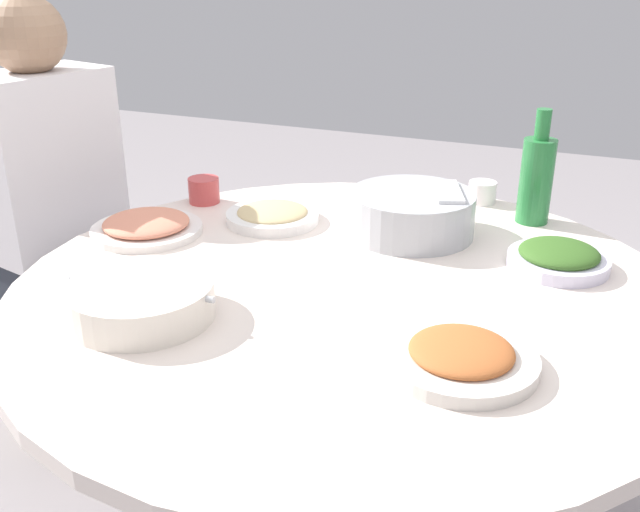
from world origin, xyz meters
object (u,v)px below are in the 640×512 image
diner_left (48,175)px  soup_bowl (141,301)px  round_dining_table (347,345)px  dish_noodles (272,215)px  tea_cup_far (482,192)px  stool_for_diner_left (76,359)px  dish_tofu_braise (461,356)px  tea_cup_near (204,190)px  dish_greens (559,257)px  dish_shrimp (147,226)px  rice_bowl (412,213)px  green_bottle (536,178)px

diner_left → soup_bowl: bearing=53.0°
round_dining_table → dish_noodles: bearing=-131.4°
tea_cup_far → stool_for_diner_left: (0.37, -1.05, -0.52)m
dish_tofu_braise → diner_left: diner_left is taller
tea_cup_near → dish_greens: bearing=84.9°
dish_noodles → stool_for_diner_left: size_ratio=0.47×
dish_noodles → diner_left: (0.04, -0.62, 0.04)m
dish_greens → tea_cup_near: (-0.08, -0.86, 0.01)m
dish_shrimp → diner_left: size_ratio=0.33×
round_dining_table → soup_bowl: size_ratio=4.62×
dish_greens → dish_shrimp: dish_greens is taller
tea_cup_far → diner_left: diner_left is taller
dish_shrimp → diner_left: (-0.13, -0.39, 0.04)m
rice_bowl → dish_noodles: size_ratio=1.28×
soup_bowl → dish_shrimp: soup_bowl is taller
dish_noodles → tea_cup_far: size_ratio=3.13×
round_dining_table → diner_left: (-0.20, -0.90, 0.19)m
dish_shrimp → stool_for_diner_left: size_ratio=0.53×
dish_greens → diner_left: (0.03, -1.26, 0.03)m
rice_bowl → tea_cup_far: bearing=159.3°
round_dining_table → tea_cup_far: tea_cup_far is taller
rice_bowl → dish_noodles: (0.05, -0.32, -0.03)m
rice_bowl → dish_shrimp: bearing=-67.8°
dish_shrimp → stool_for_diner_left: bearing=-108.5°
stool_for_diner_left → diner_left: (0.00, -0.00, 0.55)m
round_dining_table → dish_noodles: size_ratio=5.93×
diner_left → tea_cup_far: bearing=109.6°
round_dining_table → diner_left: 0.94m
dish_greens → dish_tofu_braise: dish_greens is taller
round_dining_table → tea_cup_far: bearing=165.9°
round_dining_table → rice_bowl: 0.35m
tea_cup_near → stool_for_diner_left: 0.67m
tea_cup_near → stool_for_diner_left: tea_cup_near is taller
round_dining_table → dish_tofu_braise: (0.21, 0.26, 0.15)m
soup_bowl → green_bottle: size_ratio=1.05×
dish_shrimp → tea_cup_far: bearing=127.5°
dish_noodles → green_bottle: bearing=112.9°
dish_greens → tea_cup_far: size_ratio=2.88×
dish_noodles → tea_cup_near: 0.23m
tea_cup_far → stool_for_diner_left: bearing=-70.4°
rice_bowl → dish_shrimp: rice_bowl is taller
dish_noodles → tea_cup_far: (-0.33, 0.43, 0.01)m
soup_bowl → dish_tofu_braise: size_ratio=1.18×
dish_tofu_braise → stool_for_diner_left: size_ratio=0.51×
dish_noodles → dish_greens: 0.64m
tea_cup_far → dish_greens: bearing=32.3°
rice_bowl → diner_left: (0.09, -0.94, 0.00)m
rice_bowl → stool_for_diner_left: (0.09, -0.94, -0.55)m
green_bottle → diner_left: bearing=-76.7°
rice_bowl → tea_cup_near: 0.54m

